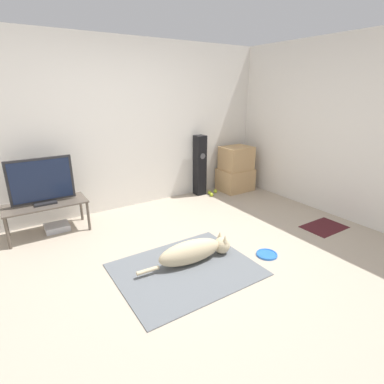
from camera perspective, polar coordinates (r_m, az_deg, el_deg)
ground_plane at (r=3.36m, az=0.30°, el=-13.98°), size 12.00×12.00×0.00m
wall_back at (r=4.74m, az=-14.02°, el=11.80°), size 8.00×0.06×2.55m
wall_right at (r=4.80m, az=27.76°, el=10.29°), size 0.06×8.00×2.55m
area_rug at (r=3.30m, az=-1.16°, el=-14.53°), size 1.44×1.15×0.01m
dog at (r=3.36m, az=0.48°, el=-11.19°), size 1.13×0.27×0.26m
frisbee at (r=3.65m, az=14.05°, el=-11.44°), size 0.24×0.24×0.03m
cardboard_box_lower at (r=5.72m, az=8.22°, el=2.36°), size 0.60×0.48×0.41m
cardboard_box_upper at (r=5.62m, az=8.46°, el=6.41°), size 0.54×0.43×0.42m
floor_speaker at (r=5.35m, az=1.49°, el=5.06°), size 0.18×0.18×1.07m
tv_stand at (r=4.35m, az=-26.07°, el=-2.55°), size 1.00×0.46×0.42m
tv at (r=4.24m, az=-26.74°, el=1.77°), size 0.77×0.20×0.60m
tennis_ball_by_boxes at (r=5.38m, az=3.75°, el=-0.49°), size 0.07×0.07×0.07m
tennis_ball_near_speaker at (r=5.56m, az=4.47°, el=0.17°), size 0.07×0.07×0.07m
tennis_ball_loose_on_carpet at (r=5.48m, az=3.37°, el=-0.10°), size 0.07×0.07×0.07m
game_console at (r=4.51m, az=-24.30°, el=-6.12°), size 0.30×0.26×0.08m
door_mat at (r=4.60m, az=23.85°, el=-6.11°), size 0.60×0.41×0.01m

